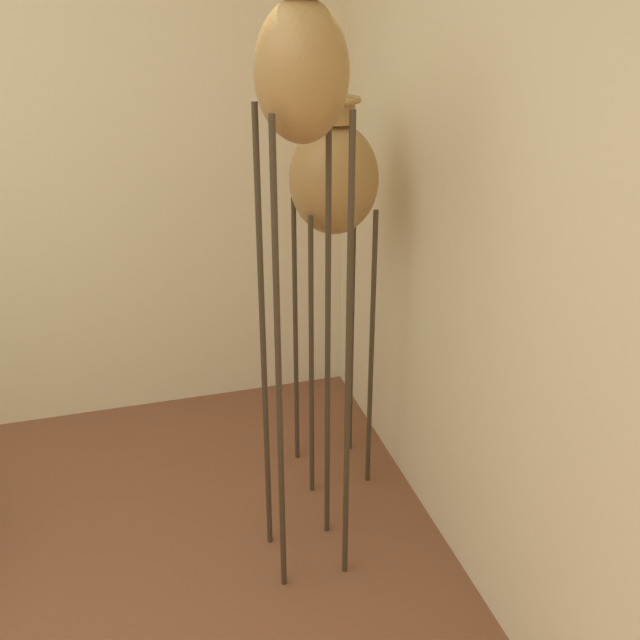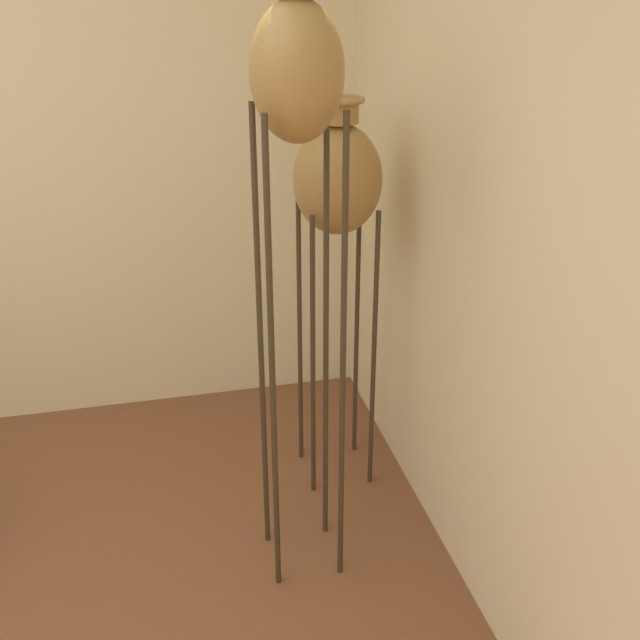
{
  "view_description": "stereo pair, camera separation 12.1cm",
  "coord_description": "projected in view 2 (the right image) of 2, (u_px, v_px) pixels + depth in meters",
  "views": [
    {
      "loc": [
        0.93,
        -1.41,
        2.01
      ],
      "look_at": [
        1.62,
        0.99,
        0.86
      ],
      "focal_mm": 42.0,
      "sensor_mm": 36.0,
      "label": 1
    },
    {
      "loc": [
        1.04,
        -1.44,
        2.01
      ],
      "look_at": [
        1.62,
        0.99,
        0.86
      ],
      "focal_mm": 42.0,
      "sensor_mm": 36.0,
      "label": 2
    }
  ],
  "objects": [
    {
      "name": "wall_right",
      "position": [
        601.0,
        285.0,
        1.76
      ],
      "size": [
        0.06,
        8.07,
        2.7
      ],
      "color": "beige",
      "rests_on": "ground_plane"
    },
    {
      "name": "vase_stand_tall",
      "position": [
        297.0,
        96.0,
        2.15
      ],
      "size": [
        0.27,
        0.27,
        2.03
      ],
      "color": "#382D1E",
      "rests_on": "ground_plane"
    },
    {
      "name": "vase_stand_medium",
      "position": [
        337.0,
        183.0,
        2.81
      ],
      "size": [
        0.34,
        0.34,
        1.62
      ],
      "color": "#382D1E",
      "rests_on": "ground_plane"
    }
  ]
}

